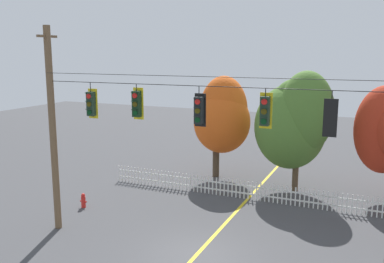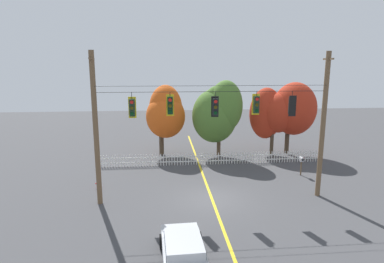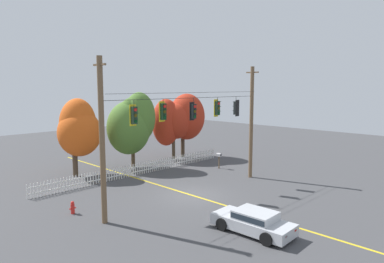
% 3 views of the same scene
% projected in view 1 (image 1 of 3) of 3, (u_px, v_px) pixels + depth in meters
% --- Properties ---
extents(ground, '(80.00, 80.00, 0.00)m').
position_uv_depth(ground, '(196.00, 256.00, 16.19)').
color(ground, '#424244').
extents(lane_centerline_stripe, '(0.16, 36.00, 0.01)m').
position_uv_depth(lane_centerline_stripe, '(196.00, 256.00, 16.19)').
color(lane_centerline_stripe, gold).
rests_on(lane_centerline_stripe, ground).
extents(signal_support_span, '(13.56, 1.10, 8.76)m').
position_uv_depth(signal_support_span, '(196.00, 142.00, 15.38)').
color(signal_support_span, brown).
rests_on(signal_support_span, ground).
extents(traffic_signal_southbound_primary, '(0.43, 0.38, 1.46)m').
position_uv_depth(traffic_signal_southbound_primary, '(91.00, 104.00, 16.99)').
color(traffic_signal_southbound_primary, black).
extents(traffic_signal_northbound_secondary, '(0.43, 0.38, 1.37)m').
position_uv_depth(traffic_signal_northbound_secondary, '(137.00, 104.00, 16.13)').
color(traffic_signal_northbound_secondary, black).
extents(traffic_signal_westbound_side, '(0.43, 0.38, 1.47)m').
position_uv_depth(traffic_signal_westbound_side, '(199.00, 110.00, 15.13)').
color(traffic_signal_westbound_side, black).
extents(traffic_signal_eastbound_side, '(0.43, 0.38, 1.38)m').
position_uv_depth(traffic_signal_eastbound_side, '(265.00, 111.00, 14.16)').
color(traffic_signal_eastbound_side, black).
extents(traffic_signal_northbound_primary, '(0.43, 0.38, 1.45)m').
position_uv_depth(traffic_signal_northbound_primary, '(331.00, 117.00, 13.32)').
color(traffic_signal_northbound_primary, black).
extents(white_picket_fence, '(18.23, 0.06, 0.98)m').
position_uv_depth(white_picket_fence, '(267.00, 193.00, 21.98)').
color(white_picket_fence, white).
rests_on(white_picket_fence, ground).
extents(autumn_maple_near_fence, '(3.46, 3.38, 6.30)m').
position_uv_depth(autumn_maple_near_fence, '(223.00, 117.00, 25.77)').
color(autumn_maple_near_fence, '#473828').
rests_on(autumn_maple_near_fence, ground).
extents(autumn_maple_mid, '(4.31, 3.50, 6.74)m').
position_uv_depth(autumn_maple_mid, '(294.00, 122.00, 23.06)').
color(autumn_maple_mid, brown).
rests_on(autumn_maple_mid, ground).
extents(fire_hydrant, '(0.38, 0.22, 0.74)m').
position_uv_depth(fire_hydrant, '(83.00, 200.00, 21.22)').
color(fire_hydrant, red).
rests_on(fire_hydrant, ground).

